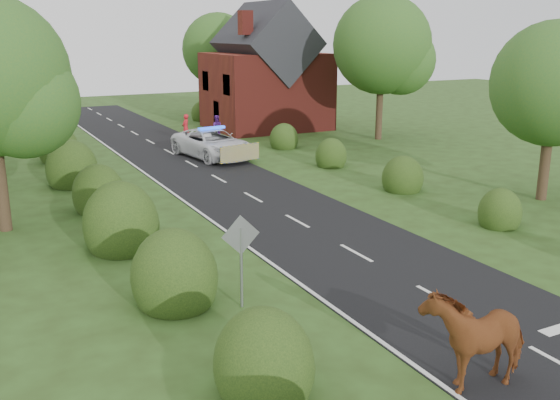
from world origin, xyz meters
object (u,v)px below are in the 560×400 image
road_sign (241,248)px  pedestrian_red (186,128)px  cow (474,341)px  police_van (212,144)px  pedestrian_purple (216,128)px

road_sign → pedestrian_red: size_ratio=1.41×
cow → road_sign: bearing=-150.6°
police_van → pedestrian_purple: bearing=57.4°
road_sign → pedestrian_red: 26.17m
police_van → pedestrian_purple: 5.73m
police_van → pedestrian_red: 5.98m
cow → police_van: police_van is taller
road_sign → pedestrian_red: (7.19, 25.15, -0.76)m
pedestrian_purple → police_van: bearing=85.8°
police_van → pedestrian_red: bearing=76.9°
police_van → cow: bearing=-107.4°
cow → police_van: (3.88, 24.65, -0.05)m
road_sign → police_van: (6.71, 19.19, -0.83)m
pedestrian_purple → pedestrian_red: bearing=-1.6°
police_van → pedestrian_red: size_ratio=3.49×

